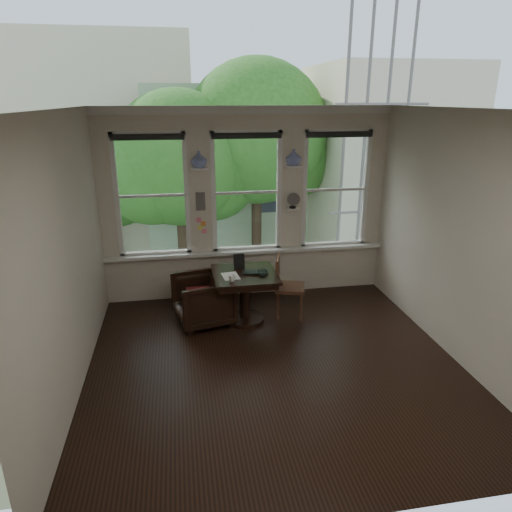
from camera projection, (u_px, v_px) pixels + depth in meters
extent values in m
plane|color=black|center=(274.00, 364.00, 5.63)|extent=(4.50, 4.50, 0.00)
plane|color=silver|center=(278.00, 109.00, 4.64)|extent=(4.50, 4.50, 0.00)
plane|color=beige|center=(246.00, 205.00, 7.23)|extent=(4.50, 0.00, 4.50)
plane|color=beige|center=(347.00, 352.00, 3.04)|extent=(4.50, 0.00, 4.50)
plane|color=beige|center=(66.00, 260.00, 4.77)|extent=(0.00, 4.50, 4.50)
plane|color=beige|center=(459.00, 239.00, 5.49)|extent=(0.00, 4.50, 4.50)
cube|color=white|center=(199.00, 169.00, 6.82)|extent=(0.26, 0.16, 0.03)
cube|color=white|center=(293.00, 166.00, 7.06)|extent=(0.26, 0.16, 0.03)
cube|color=#59544F|center=(201.00, 201.00, 7.02)|extent=(0.14, 0.06, 0.28)
imported|color=silver|center=(199.00, 159.00, 6.78)|extent=(0.24, 0.24, 0.25)
imported|color=silver|center=(294.00, 157.00, 7.01)|extent=(0.24, 0.24, 0.25)
imported|color=black|center=(203.00, 300.00, 6.55)|extent=(0.94, 0.92, 0.72)
cube|color=maroon|center=(203.00, 294.00, 6.52)|extent=(0.45, 0.45, 0.06)
imported|color=black|center=(256.00, 274.00, 6.40)|extent=(0.40, 0.28, 0.03)
imported|color=white|center=(232.00, 278.00, 6.17)|extent=(0.12, 0.12, 0.09)
imported|color=white|center=(262.00, 273.00, 6.34)|extent=(0.15, 0.15, 0.09)
cube|color=black|center=(239.00, 261.00, 6.62)|extent=(0.16, 0.08, 0.22)
cube|color=silver|center=(231.00, 276.00, 6.36)|extent=(0.25, 0.32, 0.00)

